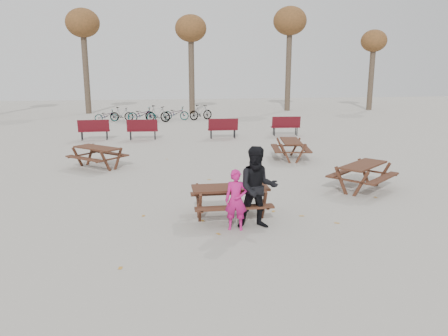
{
  "coord_description": "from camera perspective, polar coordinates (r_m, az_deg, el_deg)",
  "views": [
    {
      "loc": [
        -1.63,
        -9.83,
        3.54
      ],
      "look_at": [
        0.0,
        1.0,
        1.0
      ],
      "focal_mm": 35.0,
      "sensor_mm": 36.0,
      "label": 1
    }
  ],
  "objects": [
    {
      "name": "ground",
      "position": [
        10.57,
        0.81,
        -6.51
      ],
      "size": [
        80.0,
        80.0,
        0.0
      ],
      "primitive_type": "plane",
      "color": "gray",
      "rests_on": "ground"
    },
    {
      "name": "adult",
      "position": [
        9.7,
        4.42,
        -2.59
      ],
      "size": [
        0.96,
        0.78,
        1.86
      ],
      "primitive_type": "imported",
      "rotation": [
        0.0,
        0.0,
        -0.08
      ],
      "color": "black",
      "rests_on": "ground"
    },
    {
      "name": "soda_bottle",
      "position": [
        10.14,
        1.18,
        -2.34
      ],
      "size": [
        0.07,
        0.07,
        0.17
      ],
      "color": "silver",
      "rests_on": "main_picnic_table"
    },
    {
      "name": "child",
      "position": [
        9.64,
        1.59,
        -4.2
      ],
      "size": [
        0.55,
        0.42,
        1.36
      ],
      "primitive_type": "imported",
      "rotation": [
        0.0,
        0.0,
        -0.21
      ],
      "color": "#B6166A",
      "rests_on": "ground"
    },
    {
      "name": "tree_row",
      "position": [
        35.17,
        -4.61,
        17.35
      ],
      "size": [
        32.17,
        3.52,
        8.26
      ],
      "color": "#382B21",
      "rests_on": "ground"
    },
    {
      "name": "bread_roll",
      "position": [
        10.24,
        2.74,
        -2.27
      ],
      "size": [
        0.14,
        0.06,
        0.05
      ],
      "primitive_type": "ellipsoid",
      "color": "tan",
      "rests_on": "food_tray"
    },
    {
      "name": "picnic_table_north",
      "position": [
        16.28,
        -16.17,
        1.33
      ],
      "size": [
        2.25,
        2.22,
        0.75
      ],
      "primitive_type": null,
      "rotation": [
        0.0,
        0.0,
        -0.73
      ],
      "color": "#331A12",
      "rests_on": "ground"
    },
    {
      "name": "bicycle_row",
      "position": [
        29.71,
        -9.09,
        7.0
      ],
      "size": [
        7.96,
        2.02,
        1.07
      ],
      "color": "black",
      "rests_on": "ground"
    },
    {
      "name": "fallen_leaves",
      "position": [
        13.0,
        1.2,
        -2.73
      ],
      "size": [
        11.0,
        11.0,
        0.01
      ],
      "primitive_type": null,
      "color": "#B27A2A",
      "rests_on": "ground"
    },
    {
      "name": "park_bench_row",
      "position": [
        22.24,
        -4.73,
        5.2
      ],
      "size": [
        11.35,
        0.96,
        1.03
      ],
      "color": "#5A121A",
      "rests_on": "ground"
    },
    {
      "name": "picnic_table_far",
      "position": [
        17.3,
        8.7,
        2.37
      ],
      "size": [
        1.66,
        1.94,
        0.75
      ],
      "primitive_type": null,
      "rotation": [
        0.0,
        0.0,
        1.41
      ],
      "color": "#331A12",
      "rests_on": "ground"
    },
    {
      "name": "food_tray",
      "position": [
        10.25,
        2.74,
        -2.5
      ],
      "size": [
        0.18,
        0.11,
        0.03
      ],
      "primitive_type": "cube",
      "color": "white",
      "rests_on": "main_picnic_table"
    },
    {
      "name": "main_picnic_table",
      "position": [
        10.39,
        0.82,
        -3.46
      ],
      "size": [
        1.8,
        1.45,
        0.78
      ],
      "color": "#331A12",
      "rests_on": "ground"
    },
    {
      "name": "picnic_table_east",
      "position": [
        13.44,
        17.64,
        -1.12
      ],
      "size": [
        2.32,
        2.27,
        0.78
      ],
      "primitive_type": null,
      "rotation": [
        0.0,
        0.0,
        0.69
      ],
      "color": "#331A12",
      "rests_on": "ground"
    }
  ]
}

